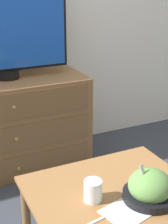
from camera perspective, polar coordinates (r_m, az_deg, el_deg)
The scene contains 8 objects.
ground_plane at distance 3.07m, azimuth -10.69°, elevation -6.19°, with size 12.00×12.00×0.00m, color #383D47.
dresser at distance 2.65m, azimuth -12.52°, elevation -2.36°, with size 1.20×0.49×0.71m.
tv at distance 2.53m, azimuth -13.11°, elevation 13.08°, with size 0.93×0.16×0.67m.
coffee_table at distance 1.67m, azimuth 4.81°, elevation -15.05°, with size 0.77×0.63×0.49m.
takeout_bowl at distance 1.56m, azimuth 10.88°, elevation -12.35°, with size 0.24×0.24×0.18m.
drink_cup at distance 1.54m, azimuth 1.49°, elevation -13.12°, with size 0.08×0.08×0.10m.
napkin at distance 1.50m, azimuth 6.81°, elevation -16.36°, with size 0.20×0.20×0.00m.
knife at distance 1.47m, azimuth 3.64°, elevation -16.95°, with size 0.19×0.04×0.01m.
Camera 1 is at (-0.64, -2.66, 1.40)m, focal length 55.00 mm.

